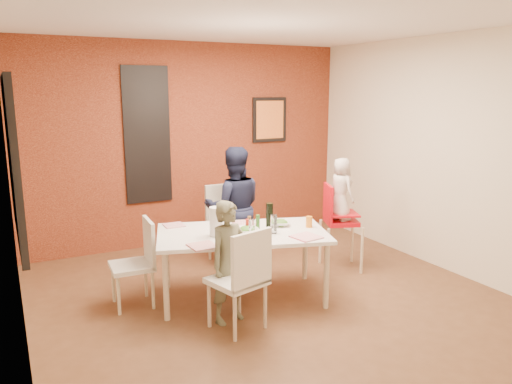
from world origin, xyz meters
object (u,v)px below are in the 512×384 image
dining_table (242,238)px  chair_left (139,258)px  paper_towel_roll (216,222)px  child_near (229,262)px  chair_near (243,275)px  wine_bottle (270,216)px  chair_far (226,219)px  toddler (341,189)px  child_far (234,208)px  high_chair (338,219)px

dining_table → chair_left: 1.02m
paper_towel_roll → child_near: bearing=-96.2°
chair_near → wine_bottle: size_ratio=3.35×
dining_table → chair_far: bearing=74.4°
chair_near → wine_bottle: wine_bottle is taller
child_near → toddler: toddler is taller
dining_table → wine_bottle: (0.28, -0.06, 0.20)m
chair_far → child_near: 1.66m
chair_far → paper_towel_roll: size_ratio=3.30×
chair_near → child_near: (-0.02, 0.24, 0.04)m
chair_far → chair_left: size_ratio=1.10×
dining_table → paper_towel_roll: size_ratio=6.54×
dining_table → chair_far: 1.17m
dining_table → child_near: child_near is taller
child_near → paper_towel_roll: child_near is taller
chair_left → child_near: size_ratio=0.76×
dining_table → child_far: 0.93m
child_far → chair_far: bearing=-72.5°
toddler → chair_near: bearing=114.3°
chair_near → child_near: child_near is taller
chair_near → child_far: bearing=-127.5°
toddler → paper_towel_roll: size_ratio=2.54×
paper_towel_roll → child_far: bearing=56.0°
dining_table → child_far: (0.31, 0.88, 0.09)m
child_near → chair_left: bearing=115.0°
chair_left → paper_towel_roll: paper_towel_roll is taller
chair_left → high_chair: 2.32m
dining_table → wine_bottle: size_ratio=6.73×
chair_far → high_chair: bearing=-39.7°
toddler → paper_towel_roll: toddler is taller
child_near → chair_far: bearing=51.0°
chair_left → wine_bottle: 1.34m
child_near → child_far: size_ratio=0.78×
high_chair → wine_bottle: (-1.07, -0.31, 0.22)m
chair_left → wine_bottle: (1.24, -0.37, 0.36)m
high_chair → child_near: child_near is taller
toddler → child_far: bearing=55.4°
chair_far → child_far: (-0.00, -0.24, 0.19)m
child_near → paper_towel_roll: size_ratio=3.95×
chair_far → paper_towel_roll: bearing=-117.6°
dining_table → wine_bottle: 0.35m
wine_bottle → toddler: bearing=14.9°
chair_near → paper_towel_roll: size_ratio=3.26×
chair_near → child_near: bearing=-100.2°
dining_table → toddler: toddler is taller
high_chair → paper_towel_roll: (-1.63, -0.26, 0.23)m
child_far → paper_towel_roll: size_ratio=5.04×
chair_left → chair_near: bearing=37.3°
toddler → wine_bottle: bearing=101.5°
chair_left → child_far: (1.28, 0.56, 0.24)m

